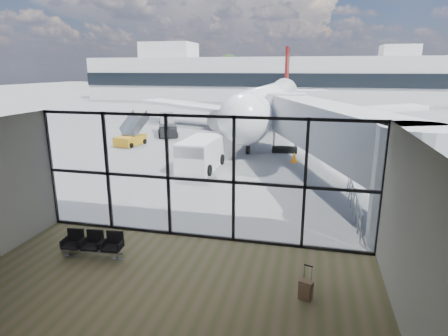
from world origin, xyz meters
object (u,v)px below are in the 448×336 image
at_px(airliner, 273,101).
at_px(backpack, 74,242).
at_px(seating_row, 94,243).
at_px(mobile_stairs, 131,139).
at_px(belt_loader, 168,129).
at_px(suitcase, 306,290).
at_px(service_van, 200,154).

bearing_deg(airliner, backpack, -95.79).
distance_m(seating_row, airliner, 29.63).
distance_m(seating_row, mobile_stairs, 18.87).
distance_m(belt_loader, mobile_stairs, 4.84).
height_order(backpack, suitcase, suitcase).
relative_size(backpack, airliner, 0.02).
height_order(seating_row, airliner, airliner).
relative_size(seating_row, service_van, 0.46).
bearing_deg(service_van, airliner, 83.91).
xyz_separation_m(backpack, suitcase, (7.76, -1.15, 0.04)).
bearing_deg(suitcase, airliner, 116.23).
distance_m(suitcase, belt_loader, 26.24).
height_order(seating_row, suitcase, suitcase).
distance_m(service_van, mobile_stairs, 9.67).
bearing_deg(service_van, seating_row, -89.39).
xyz_separation_m(service_van, mobile_stairs, (-7.63, 5.93, -0.45)).
bearing_deg(mobile_stairs, airliner, 59.63).
xyz_separation_m(suitcase, airliner, (-4.16, 30.28, 2.42)).
bearing_deg(seating_row, belt_loader, 99.89).
xyz_separation_m(backpack, mobile_stairs, (-6.47, 17.05, 0.25)).
relative_size(seating_row, belt_loader, 0.45).
distance_m(backpack, mobile_stairs, 18.24).
height_order(seating_row, mobile_stairs, mobile_stairs).
height_order(seating_row, backpack, seating_row).
bearing_deg(mobile_stairs, suitcase, -42.55).
xyz_separation_m(seating_row, backpack, (-0.96, 0.29, -0.24)).
bearing_deg(suitcase, seating_row, -168.76).
height_order(backpack, service_van, service_van).
distance_m(airliner, belt_loader, 11.64).
bearing_deg(seating_row, service_van, 83.41).
distance_m(suitcase, service_van, 13.95).
bearing_deg(suitcase, mobile_stairs, 146.42).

